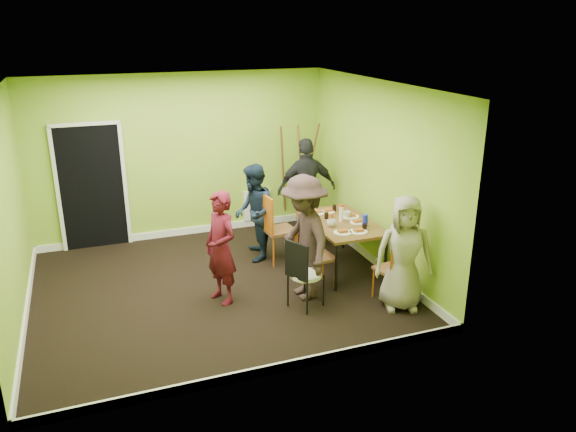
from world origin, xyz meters
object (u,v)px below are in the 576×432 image
object	(u,v)px
easel	(297,176)
person_front_end	(404,253)
orange_bottle	(332,216)
chair_bentwood	(303,271)
chair_left_far	(274,225)
person_standing	(221,248)
chair_front_end	(396,265)
thermos	(341,214)
person_back_end	(307,189)
person_left_near	(304,238)
dining_table	(341,225)
chair_back_end	(307,201)
chair_left_near	(314,252)
blue_bottle	(365,221)
person_left_far	(254,213)

from	to	relation	value
easel	person_front_end	world-z (taller)	easel
orange_bottle	easel	bearing A→B (deg)	85.14
chair_bentwood	person_front_end	distance (m)	1.32
chair_left_far	person_standing	bearing A→B (deg)	-52.13
chair_front_end	easel	bearing A→B (deg)	81.87
chair_front_end	chair_bentwood	size ratio (longest dim) A/B	0.98
chair_front_end	thermos	distance (m)	1.31
thermos	person_back_end	distance (m)	1.37
chair_left_far	person_left_near	xyz separation A→B (m)	(-0.01, -1.24, 0.24)
easel	dining_table	bearing A→B (deg)	-92.61
chair_back_end	easel	size ratio (longest dim) A/B	0.53
chair_bentwood	orange_bottle	distance (m)	1.52
person_back_end	chair_front_end	bearing A→B (deg)	98.66
chair_left_near	person_back_end	distance (m)	2.00
blue_bottle	person_front_end	bearing A→B (deg)	-91.26
chair_back_end	person_back_end	distance (m)	0.24
dining_table	chair_front_end	size ratio (longest dim) A/B	1.61
blue_bottle	person_left_near	size ratio (longest dim) A/B	0.10
easel	person_standing	distance (m)	3.17
chair_left_far	person_left_far	xyz separation A→B (m)	(-0.26, 0.23, 0.15)
orange_bottle	person_front_end	xyz separation A→B (m)	(0.28, -1.60, -0.02)
person_left_near	person_back_end	xyz separation A→B (m)	(0.87, 2.05, 0.02)
chair_left_far	person_left_near	bearing A→B (deg)	-4.70
person_left_near	chair_back_end	bearing A→B (deg)	154.65
thermos	orange_bottle	distance (m)	0.21
person_left_far	person_left_near	xyz separation A→B (m)	(0.25, -1.47, 0.09)
dining_table	orange_bottle	distance (m)	0.22
chair_left_near	person_front_end	world-z (taller)	person_front_end
person_left_near	chair_left_far	bearing A→B (deg)	177.74
chair_bentwood	person_standing	bearing A→B (deg)	-148.61
chair_back_end	thermos	bearing A→B (deg)	88.63
dining_table	blue_bottle	world-z (taller)	blue_bottle
orange_bottle	person_left_near	distance (m)	1.17
easel	orange_bottle	xyz separation A→B (m)	(-0.16, -1.83, -0.15)
orange_bottle	chair_left_near	bearing A→B (deg)	-131.02
chair_back_end	orange_bottle	distance (m)	1.03
orange_bottle	person_front_end	distance (m)	1.63
chair_left_near	easel	xyz separation A→B (m)	(0.74, 2.50, 0.39)
blue_bottle	person_front_end	distance (m)	1.11
chair_front_end	blue_bottle	world-z (taller)	chair_front_end
chair_front_end	thermos	size ratio (longest dim) A/B	4.00
chair_front_end	person_left_near	world-z (taller)	person_left_near
chair_left_far	person_back_end	bearing A→B (deg)	128.69
person_left_near	person_front_end	xyz separation A→B (m)	(1.08, -0.75, -0.09)
chair_back_end	easel	bearing A→B (deg)	-103.88
chair_back_end	person_left_far	distance (m)	1.14
chair_left_far	blue_bottle	distance (m)	1.42
thermos	easel	bearing A→B (deg)	87.50
chair_left_near	person_front_end	bearing A→B (deg)	37.64
chair_left_near	chair_bentwood	distance (m)	0.62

